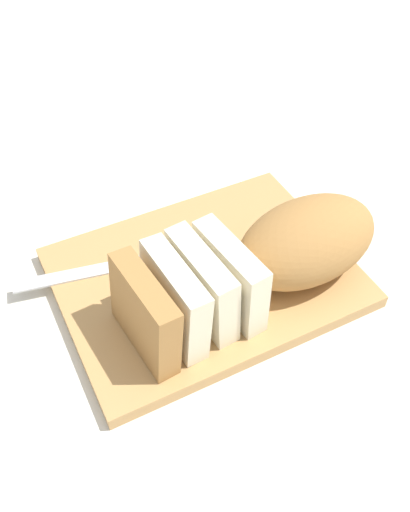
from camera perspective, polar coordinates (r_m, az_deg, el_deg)
name	(u,v)px	position (r m, az deg, el deg)	size (l,w,h in m)	color
ground_plane	(205,282)	(0.73, 0.00, -2.64)	(3.00, 3.00, 0.00)	silver
cutting_board	(205,277)	(0.72, 0.00, -2.16)	(0.37, 0.28, 0.02)	tan
bread_loaf	(266,259)	(0.67, 6.32, -0.30)	(0.34, 0.12, 0.10)	#A8753D
bread_knife	(174,250)	(0.73, -3.15, 0.65)	(0.27, 0.08, 0.03)	silver
crumb_near_knife	(236,264)	(0.72, 3.20, -0.83)	(0.01, 0.01, 0.01)	#996633
crumb_near_loaf	(243,271)	(0.71, 3.96, -1.57)	(0.01, 0.01, 0.01)	#996633
crumb_stray_left	(229,302)	(0.68, 2.50, -4.77)	(0.01, 0.01, 0.01)	#996633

